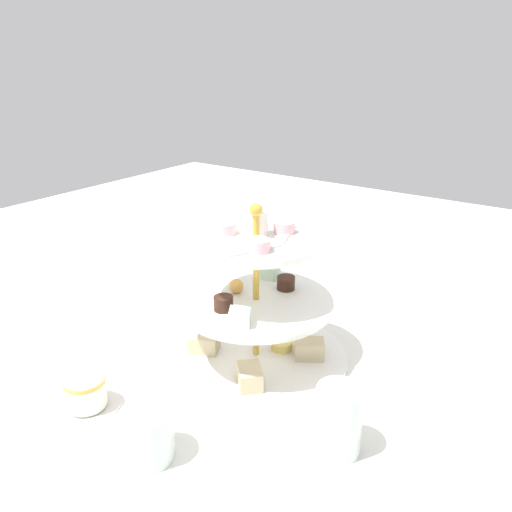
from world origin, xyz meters
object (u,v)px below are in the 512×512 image
at_px(butter_knife_right, 96,329).
at_px(water_glass_mid_back, 338,420).
at_px(water_glass_short_left, 148,434).
at_px(butter_knife_left, 414,328).
at_px(water_glass_tall_right, 237,266).
at_px(teacup_with_saucer, 86,394).
at_px(tiered_serving_stand, 256,314).

relative_size(butter_knife_right, water_glass_mid_back, 1.83).
height_order(water_glass_short_left, butter_knife_left, water_glass_short_left).
xyz_separation_m(water_glass_tall_right, teacup_with_saucer, (-0.43, -0.06, -0.04)).
relative_size(water_glass_tall_right, water_glass_short_left, 1.74).
relative_size(water_glass_tall_right, butter_knife_left, 0.72).
height_order(teacup_with_saucer, water_glass_mid_back, water_glass_mid_back).
distance_m(teacup_with_saucer, water_glass_mid_back, 0.36).
bearing_deg(tiered_serving_stand, water_glass_tall_right, 44.14).
bearing_deg(butter_knife_right, water_glass_mid_back, 63.02).
bearing_deg(tiered_serving_stand, water_glass_mid_back, -118.85).
xyz_separation_m(butter_knife_left, water_glass_mid_back, (-0.36, -0.02, 0.04)).
height_order(water_glass_tall_right, butter_knife_right, water_glass_tall_right).
bearing_deg(water_glass_short_left, tiered_serving_stand, 3.99).
height_order(tiered_serving_stand, butter_knife_left, tiered_serving_stand).
xyz_separation_m(tiered_serving_stand, teacup_with_saucer, (-0.24, 0.12, -0.06)).
bearing_deg(water_glass_tall_right, water_glass_mid_back, -127.79).
distance_m(tiered_serving_stand, teacup_with_saucer, 0.28).
relative_size(teacup_with_saucer, butter_knife_right, 0.53).
bearing_deg(water_glass_short_left, butter_knife_right, 61.83).
height_order(water_glass_tall_right, teacup_with_saucer, water_glass_tall_right).
relative_size(butter_knife_left, butter_knife_right, 1.00).
bearing_deg(teacup_with_saucer, water_glass_mid_back, -68.37).
distance_m(tiered_serving_stand, water_glass_short_left, 0.27).
bearing_deg(butter_knife_left, butter_knife_right, 68.92).
bearing_deg(teacup_with_saucer, water_glass_short_left, -96.53).
distance_m(water_glass_tall_right, teacup_with_saucer, 0.44).
bearing_deg(butter_knife_right, butter_knife_left, 100.94).
height_order(water_glass_short_left, water_glass_mid_back, water_glass_mid_back).
bearing_deg(water_glass_tall_right, butter_knife_left, -80.10).
distance_m(butter_knife_right, water_glass_mid_back, 0.50).
xyz_separation_m(butter_knife_right, water_glass_mid_back, (-0.02, -0.50, 0.04)).
bearing_deg(butter_knife_left, water_glass_tall_right, 43.35).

